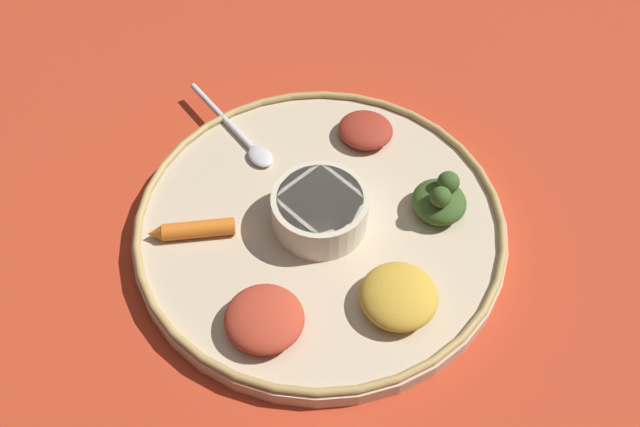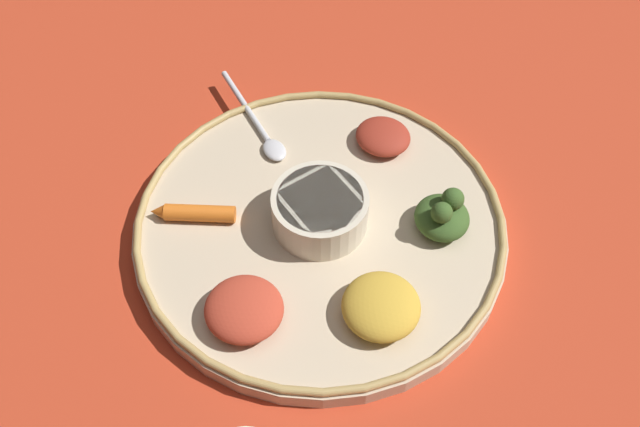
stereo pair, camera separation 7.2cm
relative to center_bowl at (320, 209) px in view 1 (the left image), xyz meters
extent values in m
plane|color=#B7381E|center=(0.00, 0.00, -0.04)|extent=(2.40, 2.40, 0.00)
cylinder|color=#C6B293|center=(0.00, 0.00, -0.03)|extent=(0.39, 0.39, 0.02)
torus|color=tan|center=(0.00, 0.00, -0.02)|extent=(0.38, 0.38, 0.01)
cylinder|color=beige|center=(0.00, 0.00, 0.00)|extent=(0.10, 0.10, 0.04)
cylinder|color=maroon|center=(0.00, 0.00, 0.02)|extent=(0.09, 0.09, 0.01)
ellipsoid|color=silver|center=(0.03, -0.11, -0.02)|extent=(0.03, 0.04, 0.01)
cylinder|color=silver|center=(0.05, -0.18, -0.02)|extent=(0.04, 0.12, 0.01)
ellipsoid|color=#385623|center=(-0.12, 0.03, -0.01)|extent=(0.06, 0.06, 0.03)
sphere|color=#385623|center=(-0.11, 0.04, 0.01)|extent=(0.02, 0.02, 0.02)
sphere|color=#385623|center=(-0.13, 0.03, 0.01)|extent=(0.02, 0.02, 0.02)
cylinder|color=orange|center=(0.12, -0.03, -0.01)|extent=(0.07, 0.04, 0.02)
cone|color=orange|center=(0.16, -0.04, -0.01)|extent=(0.02, 0.02, 0.02)
ellipsoid|color=maroon|center=(-0.09, -0.09, -0.01)|extent=(0.09, 0.09, 0.02)
ellipsoid|color=#B73D28|center=(0.09, 0.09, -0.01)|extent=(0.10, 0.10, 0.03)
ellipsoid|color=gold|center=(-0.03, 0.12, -0.01)|extent=(0.09, 0.09, 0.03)
camera|label=1|loc=(0.16, 0.41, 0.57)|focal=39.94mm
camera|label=2|loc=(0.09, 0.43, 0.57)|focal=39.94mm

